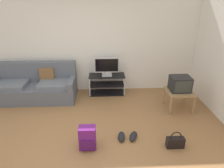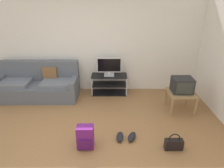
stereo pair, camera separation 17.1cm
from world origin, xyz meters
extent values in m
cube|color=olive|center=(0.00, 0.00, -0.01)|extent=(9.00, 9.80, 0.02)
cube|color=silver|center=(0.00, 2.45, 1.35)|extent=(9.00, 0.10, 2.70)
cube|color=#565B66|center=(-1.25, 1.86, 0.19)|extent=(2.07, 0.84, 0.39)
cube|color=#565B66|center=(-1.25, 2.18, 0.65)|extent=(2.07, 0.20, 0.52)
cube|color=#565B66|center=(-0.29, 1.86, 0.47)|extent=(0.14, 0.84, 0.17)
cube|color=slate|center=(-1.82, 1.80, 0.44)|extent=(0.83, 0.59, 0.10)
cube|color=slate|center=(-0.68, 1.80, 0.44)|extent=(0.83, 0.59, 0.10)
cube|color=brown|center=(-0.94, 2.06, 0.59)|extent=(0.36, 0.13, 0.36)
cube|color=black|center=(0.61, 2.13, 0.52)|extent=(0.94, 0.43, 0.02)
cube|color=black|center=(0.61, 2.13, 0.26)|extent=(0.91, 0.41, 0.02)
cube|color=black|center=(0.61, 2.13, 0.01)|extent=(0.94, 0.43, 0.02)
cylinder|color=#B7B7BC|center=(0.15, 1.93, 0.26)|extent=(0.03, 0.03, 0.53)
cylinder|color=#B7B7BC|center=(1.06, 1.93, 0.26)|extent=(0.03, 0.03, 0.53)
cylinder|color=#B7B7BC|center=(0.15, 2.33, 0.26)|extent=(0.03, 0.03, 0.53)
cylinder|color=#B7B7BC|center=(1.06, 2.33, 0.26)|extent=(0.03, 0.03, 0.53)
cube|color=#B2B2B7|center=(0.61, 2.11, 0.55)|extent=(0.26, 0.22, 0.05)
cube|color=#B2B2B7|center=(0.61, 2.11, 0.60)|extent=(0.05, 0.04, 0.04)
cube|color=#B2B2B7|center=(0.61, 2.11, 0.81)|extent=(0.65, 0.04, 0.40)
cube|color=black|center=(0.61, 2.09, 0.81)|extent=(0.59, 0.01, 0.34)
cube|color=#9E7A4C|center=(2.25, 1.23, 0.44)|extent=(0.58, 0.58, 0.03)
cube|color=#9E7A4C|center=(1.99, 0.97, 0.21)|extent=(0.04, 0.04, 0.43)
cube|color=#9E7A4C|center=(2.51, 0.97, 0.21)|extent=(0.04, 0.04, 0.43)
cube|color=#9E7A4C|center=(1.99, 1.49, 0.21)|extent=(0.04, 0.04, 0.43)
cube|color=#9E7A4C|center=(2.51, 1.49, 0.21)|extent=(0.04, 0.04, 0.43)
cube|color=#232326|center=(2.25, 1.25, 0.63)|extent=(0.44, 0.37, 0.34)
cube|color=#333833|center=(2.25, 1.06, 0.63)|extent=(0.36, 0.01, 0.26)
cube|color=#661E70|center=(0.22, -0.03, 0.21)|extent=(0.29, 0.19, 0.42)
cube|color=#4C1654|center=(0.22, -0.14, 0.14)|extent=(0.22, 0.04, 0.19)
cylinder|color=#4C1654|center=(0.14, 0.08, 0.23)|extent=(0.04, 0.04, 0.34)
cylinder|color=#4C1654|center=(0.30, 0.08, 0.23)|extent=(0.04, 0.04, 0.34)
cube|color=black|center=(1.75, -0.10, 0.10)|extent=(0.31, 0.12, 0.19)
torus|color=black|center=(1.75, -0.10, 0.22)|extent=(0.19, 0.02, 0.19)
ellipsoid|color=black|center=(0.83, 0.18, 0.04)|extent=(0.16, 0.30, 0.09)
ellipsoid|color=black|center=(1.05, 0.18, 0.04)|extent=(0.23, 0.32, 0.09)
camera|label=1|loc=(0.51, -2.85, 2.43)|focal=32.16mm
camera|label=2|loc=(0.68, -2.85, 2.43)|focal=32.16mm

